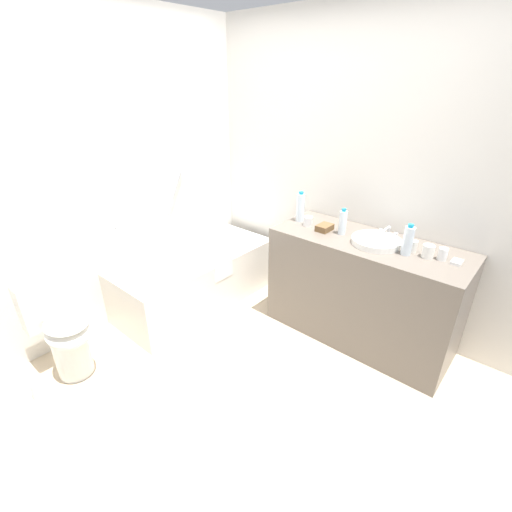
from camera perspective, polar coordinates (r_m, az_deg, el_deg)
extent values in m
plane|color=#C1AD8E|center=(2.77, -4.44, -19.79)|extent=(3.91, 3.91, 0.00)
cube|color=silver|center=(3.19, -23.80, 10.86)|extent=(3.31, 0.10, 2.53)
cube|color=silver|center=(3.24, 14.30, 12.45)|extent=(0.10, 3.11, 2.53)
cube|color=silver|center=(3.55, -9.42, -3.51)|extent=(1.54, 0.67, 0.51)
cube|color=white|center=(3.45, -9.68, -0.42)|extent=(1.26, 0.48, 0.09)
cylinder|color=#B0B0B5|center=(3.78, -2.83, 3.76)|extent=(0.09, 0.03, 0.03)
cylinder|color=#B0B0B5|center=(3.51, -12.73, 10.15)|extent=(0.25, 0.03, 0.44)
cylinder|color=#B0B0B5|center=(3.31, -19.28, 4.85)|extent=(0.28, 0.03, 0.03)
cube|color=white|center=(3.26, -5.25, -1.95)|extent=(0.22, 0.03, 0.20)
cylinder|color=white|center=(3.05, -27.05, -13.25)|extent=(0.24, 0.24, 0.39)
ellipsoid|color=white|center=(2.90, -27.47, -10.65)|extent=(0.30, 0.36, 0.14)
ellipsoid|color=white|center=(2.86, -27.81, -9.33)|extent=(0.28, 0.34, 0.02)
cube|color=white|center=(2.99, -29.83, -6.04)|extent=(0.39, 0.15, 0.35)
cylinder|color=silver|center=(2.91, -30.63, -2.97)|extent=(0.03, 0.03, 0.01)
cube|color=#6B6056|center=(3.08, 16.33, -5.17)|extent=(0.60, 1.48, 0.88)
cylinder|color=white|center=(2.84, 18.43, 2.21)|extent=(0.36, 0.36, 0.04)
cylinder|color=silver|center=(3.02, 20.16, 3.71)|extent=(0.02, 0.02, 0.07)
cylinder|color=silver|center=(2.97, 19.92, 4.11)|extent=(0.09, 0.02, 0.02)
cylinder|color=silver|center=(3.01, 21.15, 3.08)|extent=(0.03, 0.03, 0.04)
cylinder|color=silver|center=(3.05, 19.07, 3.70)|extent=(0.03, 0.03, 0.04)
cylinder|color=silver|center=(2.71, 22.83, 2.19)|extent=(0.07, 0.07, 0.20)
cylinder|color=teal|center=(2.67, 23.24, 4.39)|extent=(0.04, 0.04, 0.02)
cylinder|color=silver|center=(2.93, 13.50, 5.13)|extent=(0.06, 0.06, 0.19)
cylinder|color=teal|center=(2.89, 13.72, 7.07)|extent=(0.03, 0.03, 0.02)
cylinder|color=silver|center=(3.13, 7.01, 7.56)|extent=(0.07, 0.07, 0.24)
cylinder|color=teal|center=(3.10, 7.14, 9.84)|extent=(0.04, 0.04, 0.02)
cylinder|color=white|center=(2.80, 23.49, 1.44)|extent=(0.06, 0.06, 0.08)
cylinder|color=white|center=(3.07, 8.20, 5.47)|extent=(0.08, 0.08, 0.08)
cylinder|color=white|center=(2.76, 27.36, 0.28)|extent=(0.06, 0.06, 0.09)
cylinder|color=white|center=(2.75, 25.50, 0.67)|extent=(0.08, 0.08, 0.09)
cube|color=brown|center=(2.99, 10.75, 4.42)|extent=(0.14, 0.10, 0.05)
cube|color=white|center=(2.76, 29.11, -0.82)|extent=(0.09, 0.06, 0.02)
cylinder|color=white|center=(3.05, -30.89, -17.50)|extent=(0.11, 0.11, 0.14)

